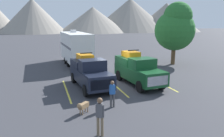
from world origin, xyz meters
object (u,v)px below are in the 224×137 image
pickup_truck_a (90,72)px  dog (82,106)px  person_a (112,92)px  pickup_truck_b (138,69)px  person_b (100,114)px  camper_trailer_a (76,47)px

pickup_truck_a → dog: size_ratio=7.30×
pickup_truck_a → person_a: (0.41, -4.41, -0.26)m
pickup_truck_a → pickup_truck_b: bearing=-4.8°
pickup_truck_b → dog: size_ratio=7.16×
pickup_truck_b → person_b: (-4.89, -7.08, -0.20)m
person_a → pickup_truck_a: bearing=95.3°
person_b → person_a: bearing=63.4°
dog → person_b: bearing=-82.5°
pickup_truck_b → dog: (-5.22, -4.55, -0.75)m
person_b → dog: size_ratio=2.33×
pickup_truck_b → dog: 6.96m
pickup_truck_a → pickup_truck_b: pickup_truck_b is taller
pickup_truck_a → person_a: bearing=-84.7°
camper_trailer_a → person_a: size_ratio=5.78×
camper_trailer_a → dog: (-1.72, -14.19, -1.62)m
person_a → person_b: (-1.50, -2.99, 0.09)m
pickup_truck_b → camper_trailer_a: 10.30m
person_b → dog: person_b is taller
camper_trailer_a → pickup_truck_b: bearing=-70.1°
pickup_truck_a → camper_trailer_a: (0.30, 9.33, 0.90)m
camper_trailer_a → person_b: size_ratio=5.24×
camper_trailer_a → dog: bearing=-96.9°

